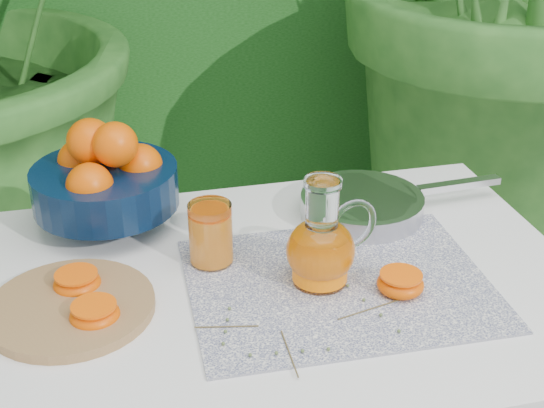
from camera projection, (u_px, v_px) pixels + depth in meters
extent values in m
cube|color=white|center=(275.00, 292.00, 1.23)|extent=(1.00, 0.70, 0.04)
cylinder|color=white|center=(29.00, 391.00, 1.56)|extent=(0.04, 0.04, 0.71)
cylinder|color=white|center=(433.00, 329.00, 1.75)|extent=(0.04, 0.04, 0.71)
cube|color=#0B1242|center=(338.00, 284.00, 1.21)|extent=(0.48, 0.38, 0.00)
cylinder|color=olive|center=(71.00, 307.00, 1.14)|extent=(0.26, 0.26, 0.02)
cylinder|color=black|center=(109.00, 215.00, 1.37)|extent=(0.12, 0.12, 0.04)
cylinder|color=black|center=(105.00, 187.00, 1.35)|extent=(0.34, 0.34, 0.07)
sphere|color=#F24B02|center=(80.00, 161.00, 1.37)|extent=(0.11, 0.11, 0.08)
sphere|color=#F24B02|center=(140.00, 166.00, 1.35)|extent=(0.11, 0.11, 0.08)
sphere|color=#F24B02|center=(90.00, 186.00, 1.28)|extent=(0.11, 0.11, 0.08)
sphere|color=#F24B02|center=(117.00, 156.00, 1.39)|extent=(0.11, 0.11, 0.08)
sphere|color=#F24B02|center=(90.00, 142.00, 1.32)|extent=(0.11, 0.11, 0.08)
sphere|color=#F24B02|center=(115.00, 145.00, 1.29)|extent=(0.10, 0.10, 0.08)
cylinder|color=white|center=(320.00, 279.00, 1.21)|extent=(0.10, 0.10, 0.01)
ellipsoid|color=white|center=(321.00, 250.00, 1.18)|extent=(0.13, 0.13, 0.10)
cylinder|color=white|center=(322.00, 205.00, 1.15)|extent=(0.06, 0.06, 0.07)
cylinder|color=white|center=(323.00, 183.00, 1.13)|extent=(0.07, 0.07, 0.01)
torus|color=white|center=(353.00, 224.00, 1.19)|extent=(0.09, 0.03, 0.09)
cylinder|color=#D56204|center=(320.00, 257.00, 1.19)|extent=(0.11, 0.11, 0.08)
cylinder|color=white|center=(211.00, 234.00, 1.24)|extent=(0.09, 0.09, 0.11)
cylinder|color=orange|center=(211.00, 238.00, 1.24)|extent=(0.08, 0.08, 0.08)
cylinder|color=orange|center=(210.00, 214.00, 1.22)|extent=(0.07, 0.07, 0.00)
cylinder|color=#BBBABF|center=(362.00, 206.00, 1.40)|extent=(0.24, 0.24, 0.04)
cylinder|color=white|center=(362.00, 198.00, 1.39)|extent=(0.21, 0.21, 0.01)
cube|color=#BBBABF|center=(459.00, 185.00, 1.45)|extent=(0.17, 0.03, 0.01)
ellipsoid|color=#F24B02|center=(95.00, 315.00, 1.11)|extent=(0.08, 0.08, 0.04)
cylinder|color=orange|center=(94.00, 306.00, 1.10)|extent=(0.07, 0.07, 0.00)
ellipsoid|color=#F24B02|center=(77.00, 283.00, 1.18)|extent=(0.08, 0.08, 0.04)
cylinder|color=orange|center=(76.00, 274.00, 1.17)|extent=(0.07, 0.07, 0.00)
ellipsoid|color=#F24B02|center=(400.00, 284.00, 1.18)|extent=(0.08, 0.08, 0.04)
cylinder|color=orange|center=(401.00, 275.00, 1.17)|extent=(0.07, 0.07, 0.00)
cylinder|color=brown|center=(289.00, 353.00, 1.05)|extent=(0.00, 0.10, 0.00)
sphere|color=#516434|center=(250.00, 355.00, 1.04)|extent=(0.01, 0.01, 0.01)
sphere|color=#516434|center=(276.00, 353.00, 1.04)|extent=(0.01, 0.01, 0.01)
sphere|color=#516434|center=(302.00, 351.00, 1.05)|extent=(0.01, 0.01, 0.01)
sphere|color=#516434|center=(328.00, 349.00, 1.05)|extent=(0.01, 0.01, 0.01)
cylinder|color=brown|center=(372.00, 308.00, 1.14)|extent=(0.12, 0.03, 0.00)
sphere|color=#516434|center=(348.00, 286.00, 1.19)|extent=(0.01, 0.01, 0.01)
sphere|color=#516434|center=(364.00, 300.00, 1.16)|extent=(0.01, 0.01, 0.01)
sphere|color=#516434|center=(381.00, 315.00, 1.12)|extent=(0.01, 0.01, 0.01)
sphere|color=#516434|center=(399.00, 331.00, 1.09)|extent=(0.01, 0.01, 0.01)
cylinder|color=brown|center=(227.00, 327.00, 1.10)|extent=(0.09, 0.02, 0.00)
sphere|color=#516434|center=(223.00, 344.00, 1.06)|extent=(0.01, 0.01, 0.01)
sphere|color=#516434|center=(225.00, 331.00, 1.09)|extent=(0.01, 0.01, 0.01)
sphere|color=#516434|center=(227.00, 320.00, 1.11)|extent=(0.01, 0.01, 0.01)
sphere|color=#516434|center=(229.00, 308.00, 1.14)|extent=(0.01, 0.01, 0.01)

